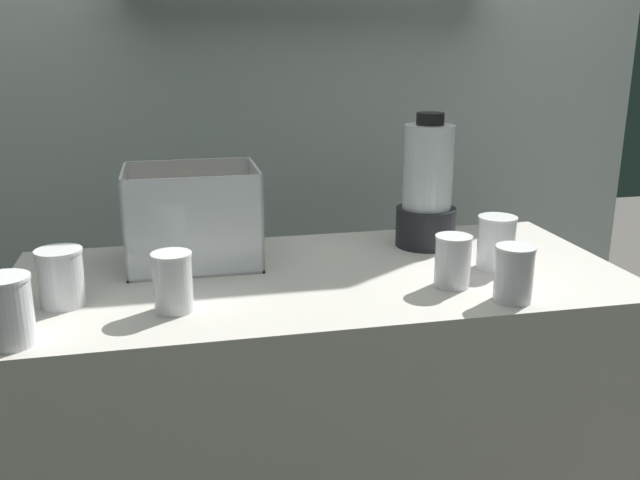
{
  "coord_description": "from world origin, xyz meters",
  "views": [
    {
      "loc": [
        -0.32,
        -1.46,
        1.42
      ],
      "look_at": [
        0.0,
        0.0,
        0.98
      ],
      "focal_mm": 38.55,
      "sensor_mm": 36.0,
      "label": 1
    }
  ],
  "objects_px": {
    "blender_pitcher": "(427,191)",
    "juice_cup_mango_left": "(61,280)",
    "juice_cup_mango_far_left": "(7,313)",
    "juice_cup_orange_middle": "(173,285)",
    "juice_cup_beet_rightmost": "(496,246)",
    "juice_cup_beet_far_right": "(514,277)",
    "juice_cup_carrot_right": "(453,265)",
    "carrot_display_bin": "(191,234)"
  },
  "relations": [
    {
      "from": "juice_cup_mango_far_left",
      "to": "juice_cup_beet_rightmost",
      "type": "bearing_deg",
      "value": 11.22
    },
    {
      "from": "blender_pitcher",
      "to": "juice_cup_mango_left",
      "type": "height_order",
      "value": "blender_pitcher"
    },
    {
      "from": "blender_pitcher",
      "to": "juice_cup_carrot_right",
      "type": "xyz_separation_m",
      "value": [
        -0.05,
        -0.3,
        -0.1
      ]
    },
    {
      "from": "juice_cup_carrot_right",
      "to": "juice_cup_beet_rightmost",
      "type": "bearing_deg",
      "value": 32.23
    },
    {
      "from": "juice_cup_mango_left",
      "to": "juice_cup_carrot_right",
      "type": "height_order",
      "value": "juice_cup_mango_left"
    },
    {
      "from": "blender_pitcher",
      "to": "juice_cup_orange_middle",
      "type": "bearing_deg",
      "value": -153.86
    },
    {
      "from": "juice_cup_mango_far_left",
      "to": "juice_cup_beet_rightmost",
      "type": "height_order",
      "value": "juice_cup_mango_far_left"
    },
    {
      "from": "carrot_display_bin",
      "to": "blender_pitcher",
      "type": "distance_m",
      "value": 0.6
    },
    {
      "from": "blender_pitcher",
      "to": "juice_cup_beet_far_right",
      "type": "distance_m",
      "value": 0.42
    },
    {
      "from": "juice_cup_mango_far_left",
      "to": "juice_cup_orange_middle",
      "type": "xyz_separation_m",
      "value": [
        0.28,
        0.1,
        -0.01
      ]
    },
    {
      "from": "juice_cup_mango_far_left",
      "to": "juice_cup_beet_far_right",
      "type": "distance_m",
      "value": 0.96
    },
    {
      "from": "carrot_display_bin",
      "to": "juice_cup_mango_left",
      "type": "relative_size",
      "value": 2.63
    },
    {
      "from": "juice_cup_mango_far_left",
      "to": "juice_cup_carrot_right",
      "type": "height_order",
      "value": "juice_cup_mango_far_left"
    },
    {
      "from": "juice_cup_orange_middle",
      "to": "juice_cup_beet_far_right",
      "type": "relative_size",
      "value": 1.02
    },
    {
      "from": "juice_cup_beet_rightmost",
      "to": "juice_cup_beet_far_right",
      "type": "bearing_deg",
      "value": -106.58
    },
    {
      "from": "juice_cup_mango_far_left",
      "to": "juice_cup_beet_far_right",
      "type": "relative_size",
      "value": 1.08
    },
    {
      "from": "juice_cup_orange_middle",
      "to": "juice_cup_beet_far_right",
      "type": "bearing_deg",
      "value": -7.99
    },
    {
      "from": "juice_cup_orange_middle",
      "to": "juice_cup_beet_far_right",
      "type": "distance_m",
      "value": 0.69
    },
    {
      "from": "blender_pitcher",
      "to": "juice_cup_mango_far_left",
      "type": "height_order",
      "value": "blender_pitcher"
    },
    {
      "from": "carrot_display_bin",
      "to": "juice_cup_beet_rightmost",
      "type": "relative_size",
      "value": 2.47
    },
    {
      "from": "juice_cup_carrot_right",
      "to": "juice_cup_mango_left",
      "type": "bearing_deg",
      "value": 175.39
    },
    {
      "from": "juice_cup_mango_left",
      "to": "juice_cup_beet_rightmost",
      "type": "height_order",
      "value": "juice_cup_beet_rightmost"
    },
    {
      "from": "juice_cup_mango_far_left",
      "to": "juice_cup_mango_left",
      "type": "distance_m",
      "value": 0.19
    },
    {
      "from": "juice_cup_beet_far_right",
      "to": "juice_cup_carrot_right",
      "type": "bearing_deg",
      "value": 128.5
    },
    {
      "from": "juice_cup_beet_rightmost",
      "to": "blender_pitcher",
      "type": "bearing_deg",
      "value": 114.03
    },
    {
      "from": "juice_cup_beet_far_right",
      "to": "carrot_display_bin",
      "type": "bearing_deg",
      "value": 147.95
    },
    {
      "from": "carrot_display_bin",
      "to": "blender_pitcher",
      "type": "xyz_separation_m",
      "value": [
        0.6,
        0.02,
        0.07
      ]
    },
    {
      "from": "carrot_display_bin",
      "to": "juice_cup_carrot_right",
      "type": "bearing_deg",
      "value": -27.74
    },
    {
      "from": "juice_cup_mango_far_left",
      "to": "carrot_display_bin",
      "type": "bearing_deg",
      "value": 50.24
    },
    {
      "from": "blender_pitcher",
      "to": "juice_cup_beet_rightmost",
      "type": "distance_m",
      "value": 0.25
    },
    {
      "from": "juice_cup_mango_left",
      "to": "juice_cup_beet_far_right",
      "type": "xyz_separation_m",
      "value": [
        0.9,
        -0.17,
        -0.0
      ]
    },
    {
      "from": "juice_cup_mango_left",
      "to": "juice_cup_orange_middle",
      "type": "distance_m",
      "value": 0.23
    },
    {
      "from": "juice_cup_orange_middle",
      "to": "juice_cup_mango_left",
      "type": "bearing_deg",
      "value": 160.13
    },
    {
      "from": "juice_cup_mango_far_left",
      "to": "juice_cup_orange_middle",
      "type": "bearing_deg",
      "value": 18.8
    },
    {
      "from": "juice_cup_orange_middle",
      "to": "juice_cup_beet_far_right",
      "type": "xyz_separation_m",
      "value": [
        0.68,
        -0.1,
        -0.0
      ]
    },
    {
      "from": "juice_cup_orange_middle",
      "to": "juice_cup_beet_rightmost",
      "type": "height_order",
      "value": "juice_cup_beet_rightmost"
    },
    {
      "from": "juice_cup_mango_left",
      "to": "juice_cup_beet_rightmost",
      "type": "bearing_deg",
      "value": 1.62
    },
    {
      "from": "juice_cup_mango_far_left",
      "to": "juice_cup_beet_rightmost",
      "type": "distance_m",
      "value": 1.04
    },
    {
      "from": "juice_cup_beet_far_right",
      "to": "juice_cup_orange_middle",
      "type": "bearing_deg",
      "value": 172.01
    },
    {
      "from": "juice_cup_beet_far_right",
      "to": "juice_cup_beet_rightmost",
      "type": "height_order",
      "value": "juice_cup_beet_rightmost"
    },
    {
      "from": "carrot_display_bin",
      "to": "juice_cup_beet_rightmost",
      "type": "bearing_deg",
      "value": -15.69
    },
    {
      "from": "juice_cup_mango_far_left",
      "to": "juice_cup_beet_rightmost",
      "type": "xyz_separation_m",
      "value": [
        1.02,
        0.2,
        -0.0
      ]
    }
  ]
}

